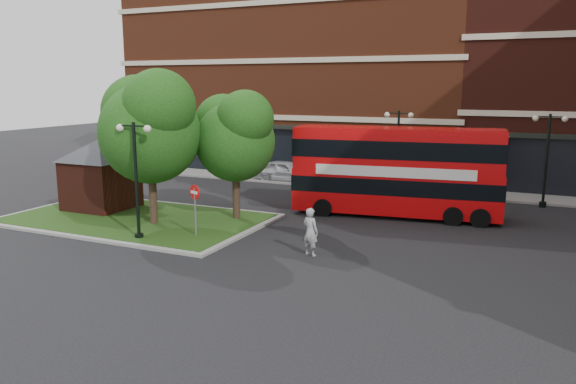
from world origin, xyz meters
The scene contains 15 objects.
ground centered at (0.00, 0.00, 0.00)m, with size 120.00×120.00×0.00m, color black.
pavement_far centered at (0.00, 16.50, 0.06)m, with size 44.00×3.00×0.12m, color slate.
terrace_far_left centered at (-8.00, 24.00, 7.00)m, with size 26.00×12.00×14.00m, color brown.
traffic_island centered at (-8.00, 3.00, 0.07)m, with size 12.60×7.60×0.15m.
kiosk centered at (-11.00, 4.00, 2.32)m, with size 6.51×6.51×3.60m.
tree_island_west centered at (-6.60, 2.58, 4.79)m, with size 5.40×4.71×7.21m.
tree_island_east centered at (-3.58, 5.06, 4.24)m, with size 4.46×3.90×6.29m.
lamp_island centered at (-5.50, 0.20, 2.83)m, with size 1.72×0.36×5.00m.
lamp_far_left centered at (2.00, 14.50, 2.83)m, with size 1.72×0.36×5.00m.
lamp_far_right centered at (10.00, 14.50, 2.83)m, with size 1.72×0.36×5.00m.
bus centered at (3.23, 9.20, 2.54)m, with size 10.36×3.60×3.87m.
woman centered at (1.89, 1.31, 0.94)m, with size 0.68×0.45×1.88m, color #9D9C9F.
car_silver centered at (-5.95, 16.00, 0.73)m, with size 1.73×4.31×1.47m, color #BABCC2.
car_white centered at (3.00, 14.50, 0.69)m, with size 1.47×4.21×1.39m, color silver.
no_entry_sign centered at (-3.50, 1.50, 1.67)m, with size 0.62×0.28×2.34m.
Camera 1 is at (9.81, -18.07, 6.54)m, focal length 35.00 mm.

